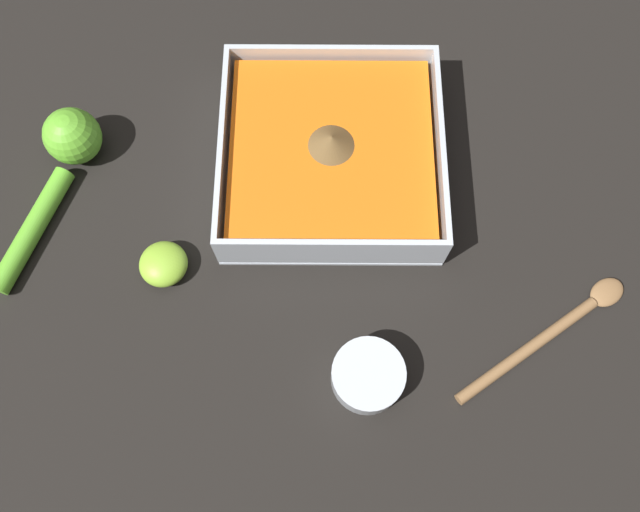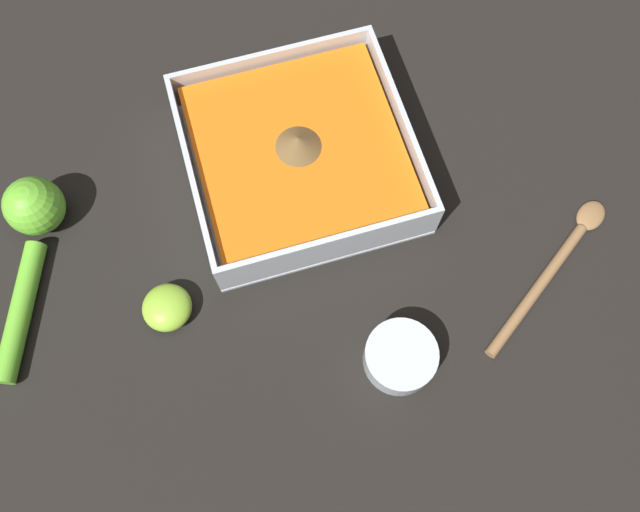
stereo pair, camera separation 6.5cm
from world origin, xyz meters
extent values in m
plane|color=black|center=(0.00, 0.00, 0.00)|extent=(4.00, 4.00, 0.00)
cube|color=silver|center=(0.02, 0.02, 0.00)|extent=(0.24, 0.24, 0.01)
cube|color=silver|center=(0.02, 0.14, 0.03)|extent=(0.24, 0.01, 0.05)
cube|color=silver|center=(0.02, -0.10, 0.03)|extent=(0.24, 0.01, 0.05)
cube|color=silver|center=(0.14, 0.02, 0.03)|extent=(0.01, 0.23, 0.05)
cube|color=silver|center=(-0.10, 0.02, 0.03)|extent=(0.01, 0.23, 0.05)
cube|color=orange|center=(0.02, 0.02, 0.03)|extent=(0.22, 0.22, 0.04)
cone|color=brown|center=(0.02, 0.02, 0.06)|extent=(0.05, 0.05, 0.02)
cylinder|color=silver|center=(0.26, 0.05, 0.02)|extent=(0.07, 0.07, 0.03)
cylinder|color=brown|center=(0.26, 0.05, 0.01)|extent=(0.07, 0.07, 0.02)
sphere|color=#6BC633|center=(0.00, -0.27, 0.03)|extent=(0.06, 0.06, 0.06)
cylinder|color=#6BC633|center=(0.10, -0.31, 0.01)|extent=(0.15, 0.07, 0.02)
ellipsoid|color=#93CC38|center=(0.14, -0.16, 0.01)|extent=(0.05, 0.05, 0.03)
ellipsoid|color=olive|center=(0.17, 0.31, 0.01)|extent=(0.05, 0.05, 0.01)
cylinder|color=olive|center=(0.23, 0.22, 0.01)|extent=(0.11, 0.16, 0.01)
camera|label=1|loc=(0.36, 0.01, 0.64)|focal=35.00mm
camera|label=2|loc=(0.35, -0.06, 0.64)|focal=35.00mm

